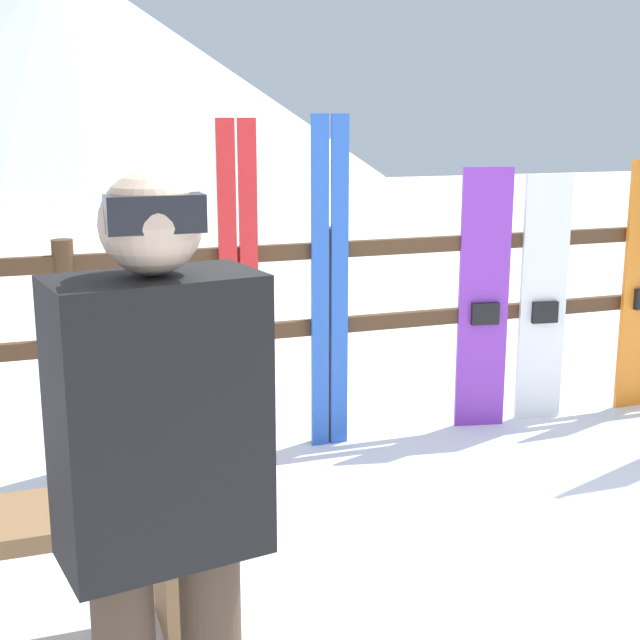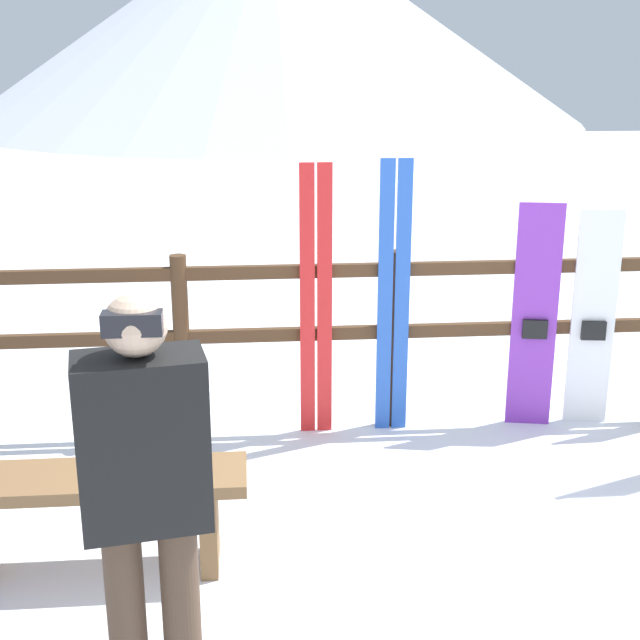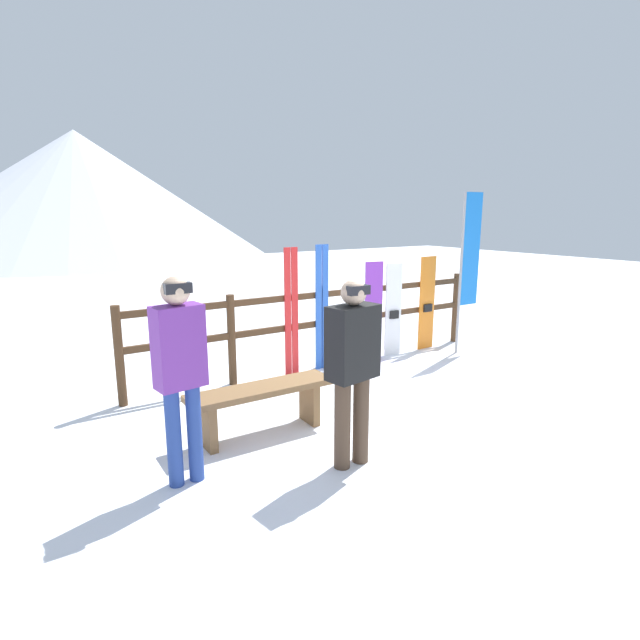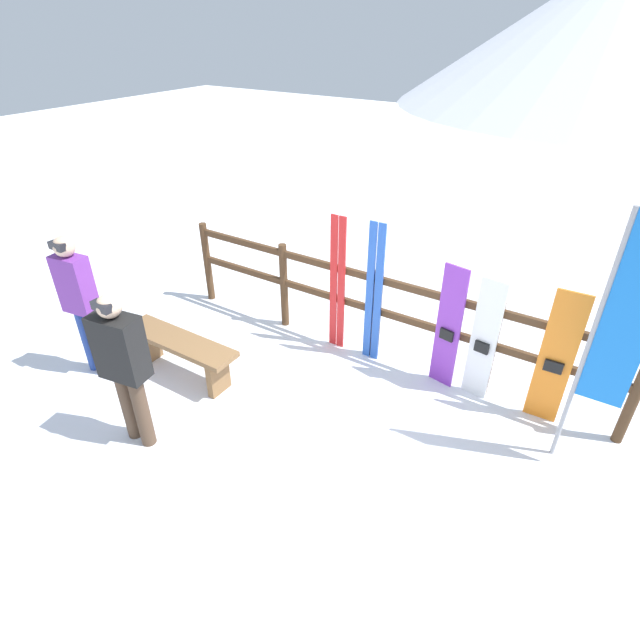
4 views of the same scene
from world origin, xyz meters
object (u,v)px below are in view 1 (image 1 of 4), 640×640
ski_pair_red (239,293)px  ski_pair_blue (330,285)px  person_black (162,489)px  snowboard_purple (483,301)px  snowboard_white (543,300)px

ski_pair_red → ski_pair_blue: size_ratio=0.99×
person_black → snowboard_purple: size_ratio=1.12×
ski_pair_red → snowboard_white: ski_pair_red is taller
person_black → ski_pair_blue: size_ratio=0.94×
person_black → ski_pair_red: size_ratio=0.95×
person_black → snowboard_white: bearing=43.6°
person_black → snowboard_purple: (2.14, 2.40, -0.21)m
snowboard_purple → ski_pair_blue: bearing=179.8°
person_black → snowboard_white: (2.52, 2.40, -0.23)m
ski_pair_red → snowboard_purple: 1.37m
ski_pair_blue → snowboard_purple: 0.90m
person_black → ski_pair_red: (0.77, 2.40, -0.08)m
ski_pair_red → person_black: bearing=-107.9°
person_black → ski_pair_blue: bearing=62.5°
snowboard_white → ski_pair_red: bearing=179.9°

